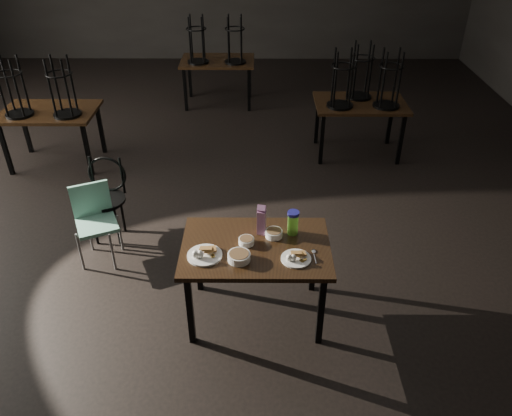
{
  "coord_description": "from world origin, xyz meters",
  "views": [
    {
      "loc": [
        0.7,
        -4.75,
        3.2
      ],
      "look_at": [
        0.67,
        -1.17,
        0.85
      ],
      "focal_mm": 35.0,
      "sensor_mm": 36.0,
      "label": 1
    }
  ],
  "objects_px": {
    "juice_carton": "(262,220)",
    "water_bottle": "(293,222)",
    "main_table": "(256,253)",
    "bentwood_chair": "(106,192)",
    "school_chair": "(95,217)"
  },
  "relations": [
    {
      "from": "main_table",
      "to": "bentwood_chair",
      "type": "xyz_separation_m",
      "value": [
        -1.55,
        1.19,
        -0.15
      ]
    },
    {
      "from": "juice_carton",
      "to": "water_bottle",
      "type": "distance_m",
      "value": 0.26
    },
    {
      "from": "main_table",
      "to": "bentwood_chair",
      "type": "distance_m",
      "value": 1.96
    },
    {
      "from": "bentwood_chair",
      "to": "school_chair",
      "type": "height_order",
      "value": "bentwood_chair"
    },
    {
      "from": "main_table",
      "to": "school_chair",
      "type": "height_order",
      "value": "school_chair"
    },
    {
      "from": "main_table",
      "to": "juice_carton",
      "type": "bearing_deg",
      "value": 74.89
    },
    {
      "from": "main_table",
      "to": "juice_carton",
      "type": "relative_size",
      "value": 4.36
    },
    {
      "from": "main_table",
      "to": "water_bottle",
      "type": "xyz_separation_m",
      "value": [
        0.3,
        0.17,
        0.19
      ]
    },
    {
      "from": "juice_carton",
      "to": "bentwood_chair",
      "type": "xyz_separation_m",
      "value": [
        -1.6,
        1.01,
        -0.36
      ]
    },
    {
      "from": "juice_carton",
      "to": "school_chair",
      "type": "bearing_deg",
      "value": 158.82
    },
    {
      "from": "water_bottle",
      "to": "juice_carton",
      "type": "bearing_deg",
      "value": 179.12
    },
    {
      "from": "bentwood_chair",
      "to": "school_chair",
      "type": "relative_size",
      "value": 1.1
    },
    {
      "from": "main_table",
      "to": "school_chair",
      "type": "relative_size",
      "value": 1.51
    },
    {
      "from": "bentwood_chair",
      "to": "school_chair",
      "type": "xyz_separation_m",
      "value": [
        -0.02,
        -0.39,
        -0.04
      ]
    },
    {
      "from": "water_bottle",
      "to": "bentwood_chair",
      "type": "height_order",
      "value": "water_bottle"
    }
  ]
}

